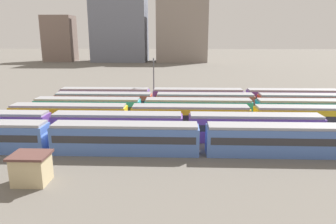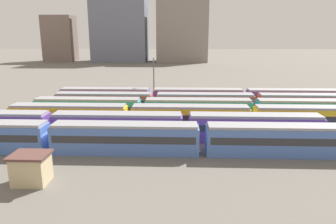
{
  "view_description": "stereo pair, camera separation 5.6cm",
  "coord_description": "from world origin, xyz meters",
  "px_view_note": "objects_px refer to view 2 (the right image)",
  "views": [
    {
      "loc": [
        15.94,
        -36.33,
        14.12
      ],
      "look_at": [
        14.09,
        13.0,
        2.04
      ],
      "focal_mm": 33.43,
      "sensor_mm": 36.0,
      "label": 1
    },
    {
      "loc": [
        16.0,
        -36.33,
        14.12
      ],
      "look_at": [
        14.09,
        13.0,
        2.04
      ],
      "focal_mm": 33.43,
      "sensor_mm": 36.0,
      "label": 2
    }
  ],
  "objects_px": {
    "train_track_3": "(198,109)",
    "signal_hut": "(31,168)",
    "train_track_4": "(205,103)",
    "catenary_pole_1": "(154,78)",
    "train_track_5": "(292,98)",
    "train_track_0": "(202,139)",
    "train_track_1": "(118,126)"
  },
  "relations": [
    {
      "from": "train_track_0",
      "to": "train_track_1",
      "type": "height_order",
      "value": "same"
    },
    {
      "from": "train_track_5",
      "to": "catenary_pole_1",
      "type": "bearing_deg",
      "value": 173.55
    },
    {
      "from": "train_track_3",
      "to": "signal_hut",
      "type": "bearing_deg",
      "value": -125.96
    },
    {
      "from": "train_track_1",
      "to": "signal_hut",
      "type": "height_order",
      "value": "train_track_1"
    },
    {
      "from": "train_track_0",
      "to": "train_track_1",
      "type": "distance_m",
      "value": 12.54
    },
    {
      "from": "train_track_0",
      "to": "signal_hut",
      "type": "distance_m",
      "value": 19.25
    },
    {
      "from": "train_track_0",
      "to": "catenary_pole_1",
      "type": "relative_size",
      "value": 7.77
    },
    {
      "from": "train_track_4",
      "to": "signal_hut",
      "type": "bearing_deg",
      "value": -123.05
    },
    {
      "from": "train_track_3",
      "to": "train_track_4",
      "type": "relative_size",
      "value": 1.0
    },
    {
      "from": "train_track_0",
      "to": "catenary_pole_1",
      "type": "distance_m",
      "value": 30.53
    },
    {
      "from": "catenary_pole_1",
      "to": "signal_hut",
      "type": "relative_size",
      "value": 2.67
    },
    {
      "from": "train_track_0",
      "to": "train_track_4",
      "type": "xyz_separation_m",
      "value": [
        1.87,
        20.8,
        -0.0
      ]
    },
    {
      "from": "train_track_4",
      "to": "signal_hut",
      "type": "xyz_separation_m",
      "value": [
        -19.11,
        -29.37,
        -0.35
      ]
    },
    {
      "from": "train_track_1",
      "to": "train_track_0",
      "type": "bearing_deg",
      "value": -24.5
    },
    {
      "from": "train_track_1",
      "to": "train_track_3",
      "type": "bearing_deg",
      "value": 41.6
    },
    {
      "from": "train_track_3",
      "to": "train_track_5",
      "type": "xyz_separation_m",
      "value": [
        19.44,
        10.4,
        0.0
      ]
    },
    {
      "from": "train_track_4",
      "to": "signal_hut",
      "type": "height_order",
      "value": "train_track_4"
    },
    {
      "from": "train_track_5",
      "to": "train_track_4",
      "type": "bearing_deg",
      "value": -163.78
    },
    {
      "from": "train_track_0",
      "to": "train_track_3",
      "type": "height_order",
      "value": "same"
    },
    {
      "from": "train_track_3",
      "to": "signal_hut",
      "type": "relative_size",
      "value": 15.5
    },
    {
      "from": "train_track_4",
      "to": "train_track_5",
      "type": "distance_m",
      "value": 18.61
    },
    {
      "from": "train_track_4",
      "to": "train_track_1",
      "type": "bearing_deg",
      "value": -130.41
    },
    {
      "from": "train_track_3",
      "to": "train_track_5",
      "type": "height_order",
      "value": "same"
    },
    {
      "from": "train_track_1",
      "to": "train_track_3",
      "type": "xyz_separation_m",
      "value": [
        11.71,
        10.4,
        0.0
      ]
    },
    {
      "from": "train_track_4",
      "to": "catenary_pole_1",
      "type": "bearing_deg",
      "value": 140.6
    },
    {
      "from": "train_track_1",
      "to": "signal_hut",
      "type": "relative_size",
      "value": 15.5
    },
    {
      "from": "train_track_3",
      "to": "catenary_pole_1",
      "type": "height_order",
      "value": "catenary_pole_1"
    },
    {
      "from": "train_track_3",
      "to": "train_track_1",
      "type": "bearing_deg",
      "value": -138.4
    },
    {
      "from": "catenary_pole_1",
      "to": "train_track_5",
      "type": "bearing_deg",
      "value": -6.45
    },
    {
      "from": "catenary_pole_1",
      "to": "train_track_1",
      "type": "bearing_deg",
      "value": -97.35
    },
    {
      "from": "train_track_3",
      "to": "signal_hut",
      "type": "distance_m",
      "value": 29.87
    },
    {
      "from": "catenary_pole_1",
      "to": "train_track_0",
      "type": "bearing_deg",
      "value": -74.09
    }
  ]
}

